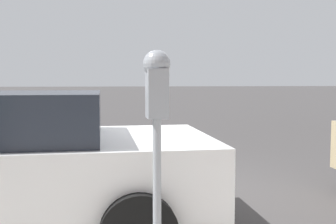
{
  "coord_description": "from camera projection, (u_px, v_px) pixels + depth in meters",
  "views": [
    {
      "loc": [
        -5.19,
        1.19,
        1.53
      ],
      "look_at": [
        -1.98,
        0.63,
        1.28
      ],
      "focal_mm": 42.0,
      "sensor_mm": 36.0,
      "label": 1
    }
  ],
  "objects": [
    {
      "name": "parking_meter",
      "position": [
        157.0,
        104.0,
        2.72
      ],
      "size": [
        0.21,
        0.19,
        1.59
      ],
      "color": "gray",
      "rests_on": "sidewalk"
    },
    {
      "name": "ground_plane",
      "position": [
        188.0,
        193.0,
        5.42
      ],
      "size": [
        220.0,
        220.0,
        0.0
      ],
      "primitive_type": "plane",
      "color": "#3D3A3A"
    }
  ]
}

